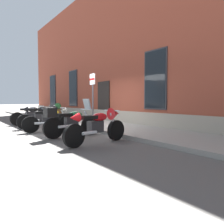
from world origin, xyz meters
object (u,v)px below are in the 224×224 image
Objects in this scene: parking_sign at (93,92)px; motorcycle_black_sport at (43,115)px; motorcycle_grey_naked at (32,115)px; motorcycle_yellow_naked at (50,120)px; motorcycle_green_touring at (70,121)px; motorcycle_red_sport at (99,124)px; barrel_planter at (58,112)px.

motorcycle_black_sport is at bearing -140.64° from parking_sign.
motorcycle_grey_naked is 2.98m from motorcycle_yellow_naked.
motorcycle_grey_naked is 1.63m from motorcycle_black_sport.
motorcycle_yellow_naked is (2.97, -0.17, -0.01)m from motorcycle_grey_naked.
motorcycle_red_sport is at bearing 7.59° from motorcycle_green_touring.
motorcycle_black_sport is at bearing 172.65° from motorcycle_yellow_naked.
motorcycle_black_sport is 2.57m from parking_sign.
parking_sign is (-1.09, 1.57, 1.04)m from motorcycle_green_touring.
barrel_planter reaches higher than motorcycle_black_sport.
motorcycle_grey_naked is at bearing -66.85° from barrel_planter.
barrel_planter is (-3.70, 1.86, 0.07)m from motorcycle_yellow_naked.
motorcycle_red_sport is at bearing -28.20° from parking_sign.
motorcycle_red_sport is at bearing 1.22° from motorcycle_grey_naked.
barrel_planter is at bearing 144.27° from motorcycle_black_sport.
motorcycle_grey_naked is at bearing 176.79° from motorcycle_yellow_naked.
motorcycle_grey_naked is 1.02× the size of motorcycle_yellow_naked.
motorcycle_yellow_naked is 1.58m from motorcycle_green_touring.
motorcycle_green_touring is at bearing -0.86° from motorcycle_grey_naked.
barrel_planter is (-2.35, 1.69, -0.03)m from motorcycle_black_sport.
motorcycle_black_sport is 1.00× the size of motorcycle_green_touring.
barrel_planter is at bearing 113.15° from motorcycle_grey_naked.
motorcycle_grey_naked is 4.55m from motorcycle_green_touring.
motorcycle_yellow_naked is at bearing -7.35° from motorcycle_black_sport.
motorcycle_red_sport is (1.47, 0.20, 0.01)m from motorcycle_green_touring.
motorcycle_yellow_naked is 0.98× the size of motorcycle_green_touring.
motorcycle_yellow_naked is at bearing -174.48° from motorcycle_red_sport.
motorcycle_green_touring is 2.18m from parking_sign.
motorcycle_red_sport reaches higher than motorcycle_grey_naked.
barrel_planter is (-0.73, 1.70, 0.06)m from motorcycle_grey_naked.
motorcycle_red_sport is 3.09m from parking_sign.
motorcycle_yellow_naked is (1.35, -0.17, -0.10)m from motorcycle_black_sport.
parking_sign reaches higher than barrel_planter.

